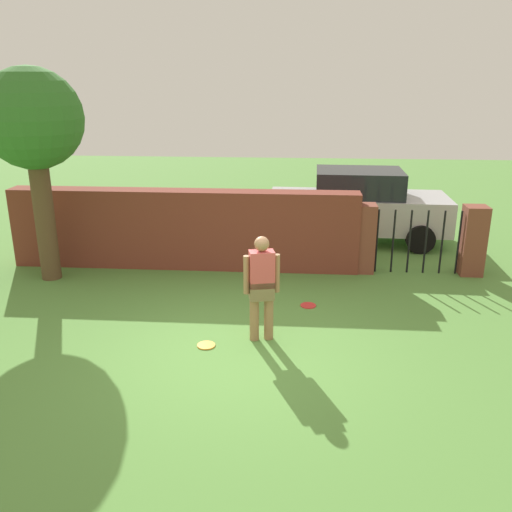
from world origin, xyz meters
TOP-DOWN VIEW (x-y plane):
  - ground_plane at (0.00, 0.00)m, footprint 40.00×40.00m
  - brick_wall at (-1.50, 3.63)m, footprint 7.12×0.50m
  - tree at (-4.00, 2.76)m, footprint 1.84×1.84m
  - person at (0.32, 0.45)m, footprint 0.53×0.30m
  - fence_gate at (3.23, 3.63)m, footprint 2.59×0.44m
  - car at (2.26, 5.85)m, footprint 4.25×2.02m
  - frisbee_red at (1.04, 1.75)m, footprint 0.27×0.27m
  - frisbee_orange at (-0.48, 0.16)m, footprint 0.27×0.27m

SIDE VIEW (x-z plane):
  - ground_plane at x=0.00m, z-range 0.00..0.00m
  - frisbee_red at x=1.04m, z-range 0.00..0.02m
  - frisbee_orange at x=-0.48m, z-range 0.00..0.02m
  - fence_gate at x=3.23m, z-range 0.00..1.40m
  - brick_wall at x=-1.50m, z-range 0.00..1.63m
  - car at x=2.26m, z-range 0.00..1.72m
  - person at x=0.32m, z-range 0.09..1.71m
  - tree at x=-4.00m, z-range 0.98..4.98m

